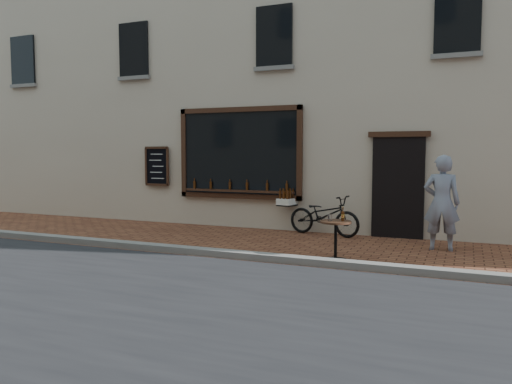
% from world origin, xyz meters
% --- Properties ---
extents(ground, '(90.00, 90.00, 0.00)m').
position_xyz_m(ground, '(0.00, 0.00, 0.00)').
color(ground, brown).
rests_on(ground, ground).
extents(kerb, '(90.00, 0.25, 0.12)m').
position_xyz_m(kerb, '(0.00, 0.20, 0.06)').
color(kerb, slate).
rests_on(kerb, ground).
extents(shop_building, '(28.00, 6.20, 10.00)m').
position_xyz_m(shop_building, '(0.00, 6.50, 5.00)').
color(shop_building, '#C1B098').
rests_on(shop_building, ground).
extents(cargo_bicycle, '(2.07, 0.98, 0.98)m').
position_xyz_m(cargo_bicycle, '(0.30, 3.16, 0.47)').
color(cargo_bicycle, black).
rests_on(cargo_bicycle, ground).
extents(bistro_table, '(0.54, 0.54, 0.93)m').
position_xyz_m(bistro_table, '(1.22, 0.67, 0.50)').
color(bistro_table, black).
rests_on(bistro_table, ground).
extents(pedestrian, '(0.68, 0.45, 1.83)m').
position_xyz_m(pedestrian, '(2.85, 2.39, 0.91)').
color(pedestrian, gray).
rests_on(pedestrian, ground).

